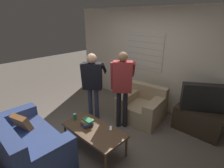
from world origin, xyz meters
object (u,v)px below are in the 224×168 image
object	(u,v)px
couch_blue	(25,143)
soda_can	(75,117)
spare_remote	(111,128)
person_left_standing	(93,80)
coffee_table	(94,131)
tv	(203,97)
book_stack	(87,122)
armchair_beige	(142,106)
person_right_standing	(123,82)

from	to	relation	value
couch_blue	soda_can	world-z (taller)	couch_blue
couch_blue	spare_remote	world-z (taller)	couch_blue
person_left_standing	soda_can	bearing A→B (deg)	-107.50
coffee_table	couch_blue	bearing A→B (deg)	-124.64
person_left_standing	soda_can	distance (m)	0.93
coffee_table	spare_remote	size ratio (longest dim) A/B	9.63
tv	spare_remote	xyz separation A→B (m)	(-0.97, -1.66, -0.35)
book_stack	soda_can	xyz separation A→B (m)	(-0.33, -0.04, -0.00)
spare_remote	armchair_beige	bearing A→B (deg)	56.32
armchair_beige	coffee_table	world-z (taller)	armchair_beige
person_left_standing	coffee_table	bearing A→B (deg)	-79.85
soda_can	spare_remote	xyz separation A→B (m)	(0.72, 0.25, -0.05)
couch_blue	armchair_beige	size ratio (longest dim) A/B	1.59
spare_remote	book_stack	bearing A→B (deg)	166.08
armchair_beige	tv	bearing A→B (deg)	-169.75
couch_blue	person_right_standing	xyz separation A→B (m)	(0.55, 1.87, 0.73)
book_stack	couch_blue	bearing A→B (deg)	-117.39
couch_blue	coffee_table	xyz separation A→B (m)	(0.66, 0.96, 0.08)
armchair_beige	book_stack	distance (m)	1.55
spare_remote	coffee_table	bearing A→B (deg)	-179.30
person_right_standing	coffee_table	bearing A→B (deg)	-120.81
coffee_table	person_right_standing	world-z (taller)	person_right_standing
book_stack	person_left_standing	bearing A→B (deg)	132.00
person_left_standing	spare_remote	distance (m)	1.25
coffee_table	tv	bearing A→B (deg)	57.60
tv	book_stack	size ratio (longest dim) A/B	3.45
couch_blue	book_stack	world-z (taller)	couch_blue
couch_blue	soda_can	xyz separation A→B (m)	(0.16, 0.91, 0.18)
person_right_standing	spare_remote	size ratio (longest dim) A/B	13.69
coffee_table	spare_remote	world-z (taller)	spare_remote
soda_can	person_left_standing	bearing A→B (deg)	111.32
book_stack	spare_remote	world-z (taller)	book_stack
couch_blue	person_left_standing	distance (m)	1.78
tv	person_right_standing	size ratio (longest dim) A/B	0.47
armchair_beige	spare_remote	bearing A→B (deg)	92.66
tv	person_right_standing	world-z (taller)	person_right_standing
couch_blue	armchair_beige	distance (m)	2.57
coffee_table	book_stack	world-z (taller)	book_stack
coffee_table	tv	distance (m)	2.25
coffee_table	book_stack	distance (m)	0.20
couch_blue	tv	xyz separation A→B (m)	(1.85, 2.83, 0.47)
coffee_table	person_left_standing	size ratio (longest dim) A/B	0.74
soda_can	spare_remote	size ratio (longest dim) A/B	1.03
person_left_standing	person_right_standing	size ratio (longest dim) A/B	0.95
tv	book_stack	distance (m)	2.33
couch_blue	soda_can	size ratio (longest dim) A/B	13.19
couch_blue	soda_can	bearing A→B (deg)	81.49
tv	person_left_standing	size ratio (longest dim) A/B	0.50
person_right_standing	book_stack	size ratio (longest dim) A/B	7.34
armchair_beige	soda_can	bearing A→B (deg)	65.52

